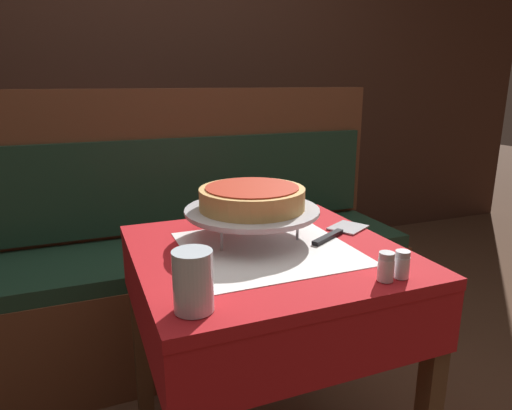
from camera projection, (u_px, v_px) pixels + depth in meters
dining_table_front at (267, 287)px, 1.27m from camera, size 0.70×0.70×0.72m
dining_table_rear at (126, 185)px, 2.47m from camera, size 0.64×0.64×0.72m
booth_bench at (201, 275)px, 2.01m from camera, size 1.80×0.51×1.13m
back_wall_panel at (148, 74)px, 2.77m from camera, size 6.00×0.04×2.40m
pizza_pan_stand at (252, 212)px, 1.30m from camera, size 0.38×0.38×0.09m
deep_dish_pizza at (252, 197)px, 1.28m from camera, size 0.30×0.30×0.06m
pizza_server at (339, 231)px, 1.36m from camera, size 0.25×0.17×0.01m
water_glass_near at (193, 281)px, 0.88m from camera, size 0.08×0.08×0.12m
salt_shaker at (386, 267)px, 1.03m from camera, size 0.04×0.04×0.07m
pepper_shaker at (402, 264)px, 1.04m from camera, size 0.04×0.04×0.06m
condiment_caddy at (105, 157)px, 2.44m from camera, size 0.12×0.12×0.16m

